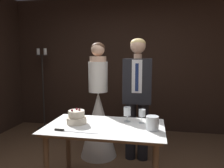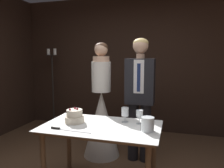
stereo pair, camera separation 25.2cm
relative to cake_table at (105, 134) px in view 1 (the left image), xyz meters
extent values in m
cube|color=black|center=(-0.04, 2.22, 0.68)|extent=(4.95, 0.12, 2.67)
cylinder|color=brown|center=(-0.54, 0.29, -0.30)|extent=(0.06, 0.06, 0.71)
cylinder|color=brown|center=(0.54, 0.29, -0.30)|extent=(0.06, 0.06, 0.71)
cube|color=brown|center=(0.00, 0.00, 0.07)|extent=(1.21, 0.70, 0.03)
cube|color=white|center=(0.00, 0.00, 0.09)|extent=(1.27, 0.76, 0.01)
cylinder|color=beige|center=(-0.33, 0.03, 0.13)|extent=(0.22, 0.22, 0.07)
cylinder|color=beige|center=(-0.33, 0.03, 0.21)|extent=(0.18, 0.18, 0.07)
sphere|color=maroon|center=(-0.29, 0.03, 0.25)|extent=(0.02, 0.02, 0.02)
sphere|color=maroon|center=(-0.33, 0.06, 0.25)|extent=(0.02, 0.02, 0.02)
sphere|color=maroon|center=(-0.36, -0.02, 0.25)|extent=(0.02, 0.02, 0.02)
cube|color=silver|center=(-0.19, -0.25, 0.10)|extent=(0.35, 0.04, 0.00)
cylinder|color=black|center=(-0.42, -0.24, 0.11)|extent=(0.10, 0.03, 0.02)
cylinder|color=silver|center=(0.39, 0.17, 0.10)|extent=(0.07, 0.07, 0.00)
cylinder|color=silver|center=(0.39, 0.17, 0.14)|extent=(0.01, 0.01, 0.07)
cylinder|color=silver|center=(0.39, 0.17, 0.21)|extent=(0.08, 0.08, 0.08)
cylinder|color=silver|center=(0.22, 0.19, 0.10)|extent=(0.08, 0.08, 0.00)
cylinder|color=silver|center=(0.22, 0.19, 0.13)|extent=(0.01, 0.01, 0.07)
cylinder|color=silver|center=(0.22, 0.19, 0.22)|extent=(0.08, 0.08, 0.10)
cylinder|color=silver|center=(0.50, -0.04, 0.17)|extent=(0.13, 0.13, 0.14)
cylinder|color=white|center=(0.50, -0.04, 0.13)|extent=(0.06, 0.06, 0.06)
sphere|color=#F9CC4C|center=(0.50, -0.04, 0.17)|extent=(0.02, 0.02, 0.02)
cone|color=white|center=(-0.29, 0.84, -0.17)|extent=(0.54, 0.54, 0.98)
cylinder|color=white|center=(-0.29, 0.84, 0.54)|extent=(0.28, 0.28, 0.44)
cylinder|color=#DBAD8E|center=(-0.29, 0.84, 0.80)|extent=(0.24, 0.24, 0.08)
sphere|color=#DBAD8E|center=(-0.29, 0.84, 0.94)|extent=(0.19, 0.19, 0.19)
ellipsoid|color=#472D1E|center=(-0.29, 0.86, 0.97)|extent=(0.20, 0.20, 0.14)
cylinder|color=black|center=(0.20, 0.84, -0.24)|extent=(0.15, 0.15, 0.84)
cylinder|color=black|center=(0.37, 0.84, -0.24)|extent=(0.15, 0.15, 0.84)
cube|color=black|center=(0.29, 0.84, 0.50)|extent=(0.40, 0.24, 0.63)
cube|color=white|center=(0.29, 0.72, 0.57)|extent=(0.14, 0.01, 0.45)
cube|color=navy|center=(0.29, 0.71, 0.56)|extent=(0.04, 0.01, 0.38)
cylinder|color=#DBAD8E|center=(0.29, 0.84, 0.84)|extent=(0.11, 0.11, 0.07)
sphere|color=#DBAD8E|center=(0.29, 0.84, 0.98)|extent=(0.21, 0.21, 0.21)
ellipsoid|color=#D6B770|center=(0.29, 0.85, 1.02)|extent=(0.21, 0.21, 0.14)
cylinder|color=black|center=(-1.69, 1.82, -0.65)|extent=(0.28, 0.28, 0.02)
cylinder|color=black|center=(-1.69, 1.82, 0.11)|extent=(0.03, 0.03, 1.50)
cylinder|color=black|center=(-1.69, 1.82, 0.87)|extent=(0.22, 0.22, 0.01)
cylinder|color=white|center=(-1.76, 1.82, 0.93)|extent=(0.06, 0.06, 0.12)
cylinder|color=white|center=(-1.61, 1.82, 0.93)|extent=(0.06, 0.06, 0.13)
camera|label=1|loc=(0.50, -2.22, 0.84)|focal=35.00mm
camera|label=2|loc=(0.74, -2.16, 0.84)|focal=35.00mm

